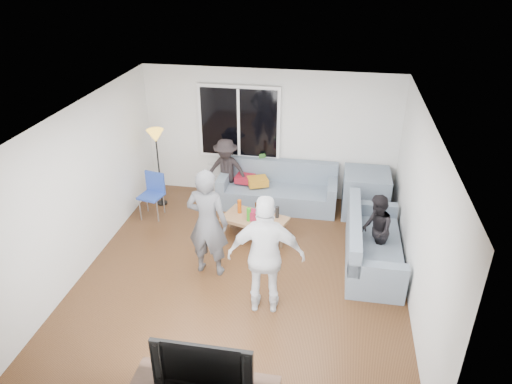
% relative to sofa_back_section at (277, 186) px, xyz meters
% --- Properties ---
extents(floor, '(5.00, 5.50, 0.04)m').
position_rel_sofa_back_section_xyz_m(floor, '(-0.23, -2.27, -0.45)').
color(floor, '#56351C').
rests_on(floor, ground).
extents(ceiling, '(5.00, 5.50, 0.04)m').
position_rel_sofa_back_section_xyz_m(ceiling, '(-0.23, -2.27, 2.20)').
color(ceiling, white).
rests_on(ceiling, ground).
extents(wall_back, '(5.00, 0.04, 2.60)m').
position_rel_sofa_back_section_xyz_m(wall_back, '(-0.23, 0.50, 0.88)').
color(wall_back, silver).
rests_on(wall_back, ground).
extents(wall_front, '(5.00, 0.04, 2.60)m').
position_rel_sofa_back_section_xyz_m(wall_front, '(-0.23, -5.04, 0.88)').
color(wall_front, silver).
rests_on(wall_front, ground).
extents(wall_left, '(0.04, 5.50, 2.60)m').
position_rel_sofa_back_section_xyz_m(wall_left, '(-2.75, -2.27, 0.88)').
color(wall_left, silver).
rests_on(wall_left, ground).
extents(wall_right, '(0.04, 5.50, 2.60)m').
position_rel_sofa_back_section_xyz_m(wall_right, '(2.29, -2.27, 0.88)').
color(wall_right, silver).
rests_on(wall_right, ground).
extents(window_frame, '(1.62, 0.06, 1.47)m').
position_rel_sofa_back_section_xyz_m(window_frame, '(-0.83, 0.42, 1.12)').
color(window_frame, white).
rests_on(window_frame, wall_back).
extents(window_glass, '(1.50, 0.02, 1.35)m').
position_rel_sofa_back_section_xyz_m(window_glass, '(-0.83, 0.38, 1.12)').
color(window_glass, black).
rests_on(window_glass, window_frame).
extents(window_mullion, '(0.05, 0.03, 1.35)m').
position_rel_sofa_back_section_xyz_m(window_mullion, '(-0.83, 0.37, 1.12)').
color(window_mullion, white).
rests_on(window_mullion, window_frame).
extents(radiator, '(1.30, 0.12, 0.62)m').
position_rel_sofa_back_section_xyz_m(radiator, '(-0.83, 0.38, -0.11)').
color(radiator, silver).
rests_on(radiator, floor).
extents(potted_plant, '(0.22, 0.19, 0.36)m').
position_rel_sofa_back_section_xyz_m(potted_plant, '(-0.38, 0.35, 0.37)').
color(potted_plant, '#346A2A').
rests_on(potted_plant, radiator).
extents(vase, '(0.18, 0.18, 0.18)m').
position_rel_sofa_back_section_xyz_m(vase, '(-1.14, 0.35, 0.28)').
color(vase, silver).
rests_on(vase, radiator).
extents(sofa_back_section, '(2.30, 0.85, 0.85)m').
position_rel_sofa_back_section_xyz_m(sofa_back_section, '(0.00, 0.00, 0.00)').
color(sofa_back_section, slate).
rests_on(sofa_back_section, floor).
extents(sofa_right_section, '(2.00, 0.85, 0.85)m').
position_rel_sofa_back_section_xyz_m(sofa_right_section, '(1.79, -1.64, 0.00)').
color(sofa_right_section, slate).
rests_on(sofa_right_section, floor).
extents(sofa_corner, '(0.85, 0.85, 0.85)m').
position_rel_sofa_back_section_xyz_m(sofa_corner, '(1.69, 0.00, 0.00)').
color(sofa_corner, slate).
rests_on(sofa_corner, floor).
extents(cushion_yellow, '(0.47, 0.44, 0.14)m').
position_rel_sofa_back_section_xyz_m(cushion_yellow, '(-0.39, -0.02, 0.09)').
color(cushion_yellow, '#C07D1C').
rests_on(cushion_yellow, sofa_back_section).
extents(cushion_red, '(0.39, 0.33, 0.13)m').
position_rel_sofa_back_section_xyz_m(cushion_red, '(-0.66, 0.06, 0.09)').
color(cushion_red, maroon).
rests_on(cushion_red, sofa_back_section).
extents(coffee_table, '(1.23, 0.89, 0.40)m').
position_rel_sofa_back_section_xyz_m(coffee_table, '(-0.23, -1.22, -0.22)').
color(coffee_table, '#9D734C').
rests_on(coffee_table, floor).
extents(pitcher, '(0.17, 0.17, 0.17)m').
position_rel_sofa_back_section_xyz_m(pitcher, '(-0.28, -1.27, 0.06)').
color(pitcher, maroon).
rests_on(pitcher, coffee_table).
extents(side_chair, '(0.47, 0.47, 0.86)m').
position_rel_sofa_back_section_xyz_m(side_chair, '(-2.28, -0.84, 0.01)').
color(side_chair, '#24409D').
rests_on(side_chair, floor).
extents(floor_lamp, '(0.32, 0.32, 1.56)m').
position_rel_sofa_back_section_xyz_m(floor_lamp, '(-2.28, -0.32, 0.36)').
color(floor_lamp, gold).
rests_on(floor_lamp, floor).
extents(player_left, '(0.68, 0.48, 1.78)m').
position_rel_sofa_back_section_xyz_m(player_left, '(-0.77, -2.30, 0.46)').
color(player_left, '#4A4A4E').
rests_on(player_left, floor).
extents(player_right, '(1.09, 0.53, 1.80)m').
position_rel_sofa_back_section_xyz_m(player_right, '(0.24, -3.01, 0.47)').
color(player_right, silver).
rests_on(player_right, floor).
extents(spectator_right, '(0.50, 0.62, 1.22)m').
position_rel_sofa_back_section_xyz_m(spectator_right, '(1.79, -1.63, 0.18)').
color(spectator_right, black).
rests_on(spectator_right, floor).
extents(spectator_back, '(0.88, 0.53, 1.33)m').
position_rel_sofa_back_section_xyz_m(spectator_back, '(-1.03, 0.03, 0.24)').
color(spectator_back, black).
rests_on(spectator_back, floor).
extents(television, '(1.08, 0.14, 0.62)m').
position_rel_sofa_back_section_xyz_m(television, '(-0.14, -4.77, 0.33)').
color(television, black).
rests_on(television, tv_console).
extents(bottle_e, '(0.07, 0.07, 0.21)m').
position_rel_sofa_back_section_xyz_m(bottle_e, '(0.15, -1.13, 0.08)').
color(bottle_e, black).
rests_on(bottle_e, coffee_table).
extents(bottle_b, '(0.08, 0.08, 0.24)m').
position_rel_sofa_back_section_xyz_m(bottle_b, '(-0.32, -1.33, 0.09)').
color(bottle_b, '#28941A').
rests_on(bottle_b, coffee_table).
extents(bottle_c, '(0.07, 0.07, 0.23)m').
position_rel_sofa_back_section_xyz_m(bottle_c, '(-0.22, -1.09, 0.09)').
color(bottle_c, '#341C0B').
rests_on(bottle_c, coffee_table).
extents(bottle_a, '(0.07, 0.07, 0.25)m').
position_rel_sofa_back_section_xyz_m(bottle_a, '(-0.53, -1.09, 0.10)').
color(bottle_a, '#C34E0B').
rests_on(bottle_a, coffee_table).
extents(bottle_d, '(0.07, 0.07, 0.23)m').
position_rel_sofa_back_section_xyz_m(bottle_d, '(0.03, -1.28, 0.09)').
color(bottle_d, '#C66E11').
rests_on(bottle_d, coffee_table).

